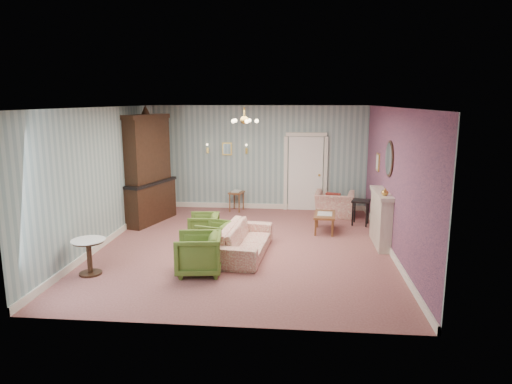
# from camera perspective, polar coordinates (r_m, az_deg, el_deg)

# --- Properties ---
(floor) EXTENTS (7.00, 7.00, 0.00)m
(floor) POSITION_cam_1_polar(r_m,az_deg,el_deg) (9.77, -1.40, -6.78)
(floor) COLOR #975D58
(floor) RESTS_ON ground
(ceiling) EXTENTS (7.00, 7.00, 0.00)m
(ceiling) POSITION_cam_1_polar(r_m,az_deg,el_deg) (9.28, -1.48, 10.49)
(ceiling) COLOR white
(ceiling) RESTS_ON ground
(wall_back) EXTENTS (6.00, 0.00, 6.00)m
(wall_back) POSITION_cam_1_polar(r_m,az_deg,el_deg) (12.86, 0.39, 4.26)
(wall_back) COLOR gray
(wall_back) RESTS_ON ground
(wall_front) EXTENTS (6.00, 0.00, 6.00)m
(wall_front) POSITION_cam_1_polar(r_m,az_deg,el_deg) (6.03, -5.33, -3.99)
(wall_front) COLOR gray
(wall_front) RESTS_ON ground
(wall_left) EXTENTS (0.00, 7.00, 7.00)m
(wall_left) POSITION_cam_1_polar(r_m,az_deg,el_deg) (10.21, -18.42, 1.81)
(wall_left) COLOR gray
(wall_left) RESTS_ON ground
(wall_right) EXTENTS (0.00, 7.00, 7.00)m
(wall_right) POSITION_cam_1_polar(r_m,az_deg,el_deg) (9.54, 16.76, 1.28)
(wall_right) COLOR gray
(wall_right) RESTS_ON ground
(wall_right_floral) EXTENTS (0.00, 7.00, 7.00)m
(wall_right_floral) POSITION_cam_1_polar(r_m,az_deg,el_deg) (9.54, 16.67, 1.28)
(wall_right_floral) COLOR #C06073
(wall_right_floral) RESTS_ON ground
(door) EXTENTS (1.12, 0.12, 2.16)m
(door) POSITION_cam_1_polar(r_m,az_deg,el_deg) (12.83, 6.17, 2.51)
(door) COLOR white
(door) RESTS_ON floor
(olive_chair_a) EXTENTS (0.82, 0.86, 0.80)m
(olive_chair_a) POSITION_cam_1_polar(r_m,az_deg,el_deg) (8.26, -7.18, -7.38)
(olive_chair_a) COLOR #516E26
(olive_chair_a) RESTS_ON floor
(olive_chair_b) EXTENTS (0.76, 0.79, 0.66)m
(olive_chair_b) POSITION_cam_1_polar(r_m,az_deg,el_deg) (9.47, -5.04, -5.32)
(olive_chair_b) COLOR #516E26
(olive_chair_b) RESTS_ON floor
(olive_chair_c) EXTENTS (0.65, 0.69, 0.65)m
(olive_chair_c) POSITION_cam_1_polar(r_m,az_deg,el_deg) (10.18, -6.52, -4.17)
(olive_chair_c) COLOR #516E26
(olive_chair_c) RESTS_ON floor
(sofa_chintz) EXTENTS (0.77, 2.09, 0.80)m
(sofa_chintz) POSITION_cam_1_polar(r_m,az_deg,el_deg) (9.17, -1.32, -5.38)
(sofa_chintz) COLOR #AA4844
(sofa_chintz) RESTS_ON floor
(wingback_chair) EXTENTS (1.09, 0.78, 0.89)m
(wingback_chair) POSITION_cam_1_polar(r_m,az_deg,el_deg) (12.28, 9.76, -1.01)
(wingback_chair) COLOR #AA4844
(wingback_chair) RESTS_ON floor
(dresser) EXTENTS (1.06, 1.82, 2.87)m
(dresser) POSITION_cam_1_polar(r_m,az_deg,el_deg) (11.74, -13.37, 3.19)
(dresser) COLOR black
(dresser) RESTS_ON floor
(fireplace) EXTENTS (0.30, 1.40, 1.16)m
(fireplace) POSITION_cam_1_polar(r_m,az_deg,el_deg) (10.08, 15.26, -3.17)
(fireplace) COLOR beige
(fireplace) RESTS_ON floor
(mantel_vase) EXTENTS (0.15, 0.15, 0.15)m
(mantel_vase) POSITION_cam_1_polar(r_m,az_deg,el_deg) (9.55, 15.74, 0.03)
(mantel_vase) COLOR gold
(mantel_vase) RESTS_ON fireplace
(oval_mirror) EXTENTS (0.04, 0.76, 0.84)m
(oval_mirror) POSITION_cam_1_polar(r_m,az_deg,el_deg) (9.87, 16.21, 3.98)
(oval_mirror) COLOR white
(oval_mirror) RESTS_ON wall_right
(framed_print) EXTENTS (0.04, 0.34, 0.42)m
(framed_print) POSITION_cam_1_polar(r_m,az_deg,el_deg) (11.22, 14.92, 3.60)
(framed_print) COLOR gold
(framed_print) RESTS_ON wall_right
(coffee_table) EXTENTS (0.56, 0.90, 0.44)m
(coffee_table) POSITION_cam_1_polar(r_m,az_deg,el_deg) (10.87, 8.53, -3.81)
(coffee_table) COLOR brown
(coffee_table) RESTS_ON floor
(side_table_black) EXTENTS (0.51, 0.51, 0.63)m
(side_table_black) POSITION_cam_1_polar(r_m,az_deg,el_deg) (11.61, 12.87, -2.51)
(side_table_black) COLOR black
(side_table_black) RESTS_ON floor
(pedestal_table) EXTENTS (0.64, 0.64, 0.65)m
(pedestal_table) POSITION_cam_1_polar(r_m,az_deg,el_deg) (8.68, -20.01, -7.59)
(pedestal_table) COLOR black
(pedestal_table) RESTS_ON floor
(nesting_table) EXTENTS (0.44, 0.51, 0.59)m
(nesting_table) POSITION_cam_1_polar(r_m,az_deg,el_deg) (12.78, -2.43, -1.06)
(nesting_table) COLOR brown
(nesting_table) RESTS_ON floor
(gilt_mirror_back) EXTENTS (0.28, 0.06, 0.36)m
(gilt_mirror_back) POSITION_cam_1_polar(r_m,az_deg,el_deg) (12.90, -3.63, 5.38)
(gilt_mirror_back) COLOR gold
(gilt_mirror_back) RESTS_ON wall_back
(sconce_left) EXTENTS (0.16, 0.12, 0.30)m
(sconce_left) POSITION_cam_1_polar(r_m,az_deg,el_deg) (12.98, -6.05, 5.37)
(sconce_left) COLOR gold
(sconce_left) RESTS_ON wall_back
(sconce_right) EXTENTS (0.16, 0.12, 0.30)m
(sconce_right) POSITION_cam_1_polar(r_m,az_deg,el_deg) (12.81, -1.20, 5.36)
(sconce_right) COLOR gold
(sconce_right) RESTS_ON wall_back
(chandelier) EXTENTS (0.56, 0.56, 0.36)m
(chandelier) POSITION_cam_1_polar(r_m,az_deg,el_deg) (9.29, -1.47, 8.83)
(chandelier) COLOR gold
(chandelier) RESTS_ON ceiling
(burgundy_cushion) EXTENTS (0.41, 0.28, 0.39)m
(burgundy_cushion) POSITION_cam_1_polar(r_m,az_deg,el_deg) (12.12, 9.58, -0.99)
(burgundy_cushion) COLOR maroon
(burgundy_cushion) RESTS_ON wingback_chair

